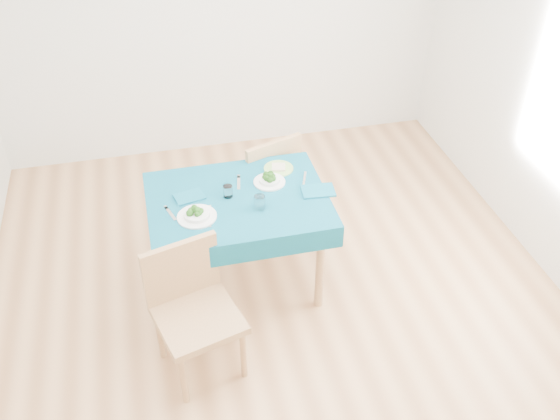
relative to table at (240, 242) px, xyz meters
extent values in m
cube|color=#A47044|center=(0.21, -0.30, -0.39)|extent=(4.00, 4.50, 0.02)
cube|color=silver|center=(0.21, 1.95, 0.97)|extent=(4.00, 0.02, 2.70)
cube|color=#08485E|center=(0.00, 0.00, 0.00)|extent=(1.17, 0.89, 0.76)
cube|color=#9D7449|center=(-0.38, -0.68, 0.21)|extent=(0.59, 0.62, 1.17)
cube|color=#9D7449|center=(0.29, 0.69, 0.20)|extent=(0.60, 0.63, 1.15)
cube|color=silver|center=(-0.44, -0.06, 0.38)|extent=(0.07, 0.16, 0.00)
cube|color=silver|center=(-0.20, -0.15, 0.38)|extent=(0.05, 0.23, 0.00)
cube|color=silver|center=(0.04, 0.17, 0.38)|extent=(0.05, 0.16, 0.00)
cube|color=silver|center=(0.48, 0.10, 0.38)|extent=(0.09, 0.20, 0.00)
cube|color=#0C5168|center=(-0.31, 0.09, 0.38)|extent=(0.21, 0.17, 0.01)
cube|color=#0C5168|center=(0.54, -0.05, 0.39)|extent=(0.23, 0.17, 0.01)
cylinder|color=white|center=(-0.06, 0.04, 0.42)|extent=(0.06, 0.06, 0.08)
cylinder|color=white|center=(0.12, -0.14, 0.43)|extent=(0.07, 0.07, 0.09)
cylinder|color=#90C45F|center=(0.34, 0.27, 0.38)|extent=(0.21, 0.21, 0.01)
cube|color=beige|center=(0.34, 0.27, 0.40)|extent=(0.11, 0.11, 0.01)
camera|label=1|loc=(-0.50, -3.27, 2.80)|focal=40.00mm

